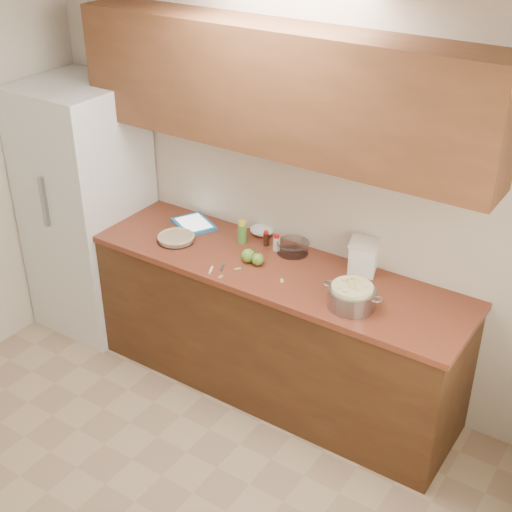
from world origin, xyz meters
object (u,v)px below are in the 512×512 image
Objects in this scene: colander at (352,297)px; tablet at (194,224)px; flour_canister at (363,257)px; pie at (176,238)px.

colander reaches higher than tablet.
flour_canister is (-0.11, 0.37, 0.04)m from colander.
flour_canister reaches higher than colander.
colander is at bearing -2.51° from pie.
pie reaches higher than tablet.
tablet is at bearing 167.57° from colander.
colander is at bearing 14.92° from tablet.
colander is 1.35m from tablet.
pie is at bearing -52.88° from tablet.
pie is 0.70× the size of colander.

